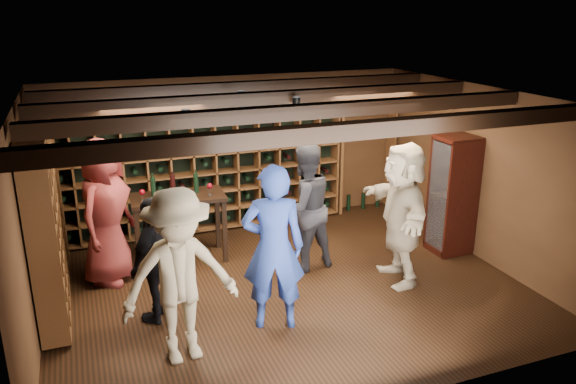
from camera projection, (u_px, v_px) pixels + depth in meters
name	position (u px, v px, depth m)	size (l,w,h in m)	color
ground	(286.00, 286.00, 7.46)	(6.00, 6.00, 0.00)	black
room_shell	(284.00, 104.00, 6.75)	(6.00, 6.00, 6.00)	#4D301A
wine_rack_back	(204.00, 163.00, 8.99)	(4.65, 0.30, 2.20)	brown
wine_rack_left	(46.00, 211.00, 6.87)	(0.30, 2.65, 2.20)	brown
crate_shelf	(367.00, 125.00, 9.85)	(1.20, 0.32, 2.07)	brown
display_cabinet	(452.00, 197.00, 8.30)	(0.55, 0.50, 1.75)	black
man_blue_shirt	(273.00, 248.00, 6.27)	(0.71, 0.47, 1.95)	navy
man_grey_suit	(304.00, 207.00, 7.75)	(0.88, 0.68, 1.80)	black
guest_red_floral	(105.00, 211.00, 7.35)	(0.96, 0.63, 1.97)	maroon
guest_woman_black	(157.00, 259.00, 6.48)	(0.89, 0.37, 1.52)	black
guest_khaki	(180.00, 277.00, 5.67)	(1.21, 0.70, 1.88)	gray
guest_beige	(401.00, 213.00, 7.37)	(1.77, 0.56, 1.91)	#BCAA8A
tasting_table	(178.00, 204.00, 8.00)	(1.35, 0.73, 1.27)	black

